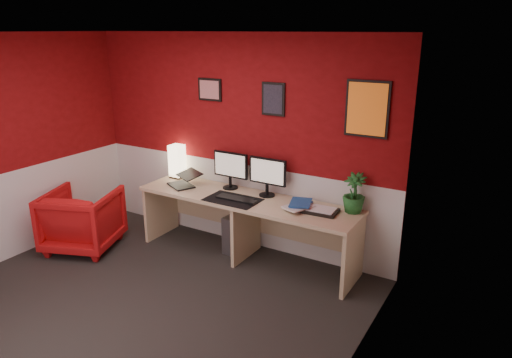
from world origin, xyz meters
The scene contains 25 objects.
ground centered at (0.00, 0.00, 0.00)m, with size 4.00×3.50×0.01m, color black.
ceiling centered at (0.00, 0.00, 2.50)m, with size 4.00×3.50×0.01m, color white.
wall_back centered at (0.00, 1.75, 1.25)m, with size 4.00×0.01×2.50m, color maroon.
wall_right centered at (2.00, 0.00, 1.25)m, with size 0.01×3.50×2.50m, color maroon.
wainscot_back centered at (0.00, 1.75, 0.50)m, with size 4.00×0.01×1.00m, color silver.
wainscot_left centered at (-2.00, 0.00, 0.50)m, with size 0.01×3.50×1.00m, color silver.
wainscot_right centered at (2.00, 0.00, 0.50)m, with size 0.01×3.50×1.00m, color silver.
desk centered at (0.35, 1.41, 0.36)m, with size 2.60×0.65×0.73m, color #D2B686.
shoji_lamp centered at (-0.80, 1.62, 0.93)m, with size 0.16×0.16×0.40m, color #FFE5B2.
laptop centered at (-0.54, 1.36, 0.84)m, with size 0.33×0.23×0.22m, color black.
monitor_left centered at (0.01, 1.60, 1.02)m, with size 0.45×0.06×0.58m, color black.
monitor_right centered at (0.51, 1.59, 1.02)m, with size 0.45×0.06×0.58m, color black.
desk_mat centered at (0.26, 1.28, 0.73)m, with size 0.60×0.38×0.01m, color black.
keyboard centered at (0.27, 1.30, 0.74)m, with size 0.42×0.14×0.02m, color black.
mouse centered at (0.52, 1.27, 0.75)m, with size 0.06×0.10×0.03m, color black.
book_bottom centered at (0.90, 1.43, 0.74)m, with size 0.22×0.30×0.03m, color #1F4D91.
book_middle centered at (0.92, 1.41, 0.77)m, with size 0.22×0.30×0.02m, color silver.
book_top centered at (0.91, 1.39, 0.79)m, with size 0.22×0.29×0.03m, color #1F4D91.
zen_tray centered at (1.23, 1.44, 0.74)m, with size 0.35×0.25×0.03m, color black.
potted_plant centered at (1.52, 1.61, 0.94)m, with size 0.23×0.23×0.41m, color #19591E.
pc_tower centered at (0.18, 1.55, 0.23)m, with size 0.20×0.45×0.45m, color #99999E.
armchair centered at (-1.47, 0.63, 0.36)m, with size 0.77×0.80×0.72m, color red.
art_left centered at (-0.34, 1.74, 1.85)m, with size 0.32×0.02×0.26m, color red.
art_center centered at (0.51, 1.74, 1.80)m, with size 0.28×0.02×0.36m, color black.
art_right centered at (1.55, 1.74, 1.78)m, with size 0.44×0.02×0.56m, color orange.
Camera 1 is at (2.94, -2.75, 2.53)m, focal length 32.83 mm.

